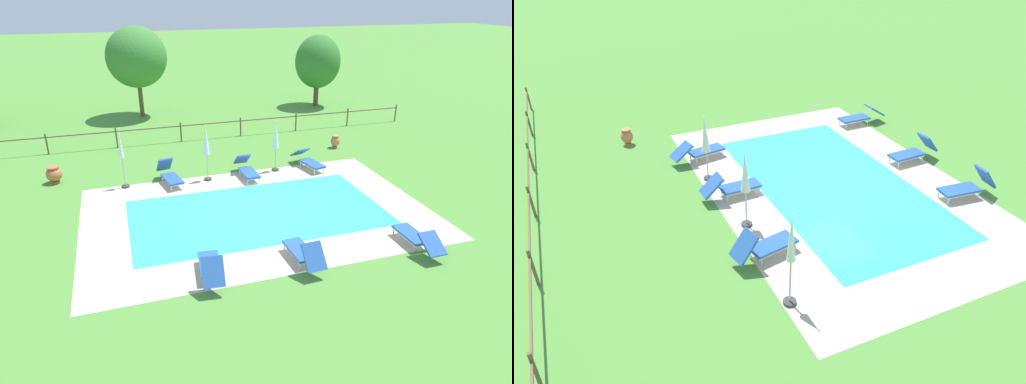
% 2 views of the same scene
% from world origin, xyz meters
% --- Properties ---
extents(ground_plane, '(160.00, 160.00, 0.00)m').
position_xyz_m(ground_plane, '(0.00, 0.00, 0.00)').
color(ground_plane, '#518E38').
extents(pool_deck_paving, '(12.40, 8.04, 0.01)m').
position_xyz_m(pool_deck_paving, '(0.00, 0.00, 0.00)').
color(pool_deck_paving, beige).
rests_on(pool_deck_paving, ground).
extents(swimming_pool_water, '(9.15, 4.79, 0.01)m').
position_xyz_m(swimming_pool_water, '(0.00, 0.00, 0.01)').
color(swimming_pool_water, '#38C6D1').
rests_on(swimming_pool_water, ground).
extents(pool_coping_rim, '(9.63, 5.27, 0.01)m').
position_xyz_m(pool_coping_rim, '(0.00, 0.00, 0.01)').
color(pool_coping_rim, beige).
rests_on(pool_coping_rim, ground).
extents(sun_lounger_north_near_steps, '(0.95, 1.94, 0.99)m').
position_xyz_m(sun_lounger_north_near_steps, '(-2.66, 3.67, 0.39)').
color(sun_lounger_north_near_steps, '#2856A8').
rests_on(sun_lounger_north_near_steps, ground).
extents(sun_lounger_north_mid, '(0.68, 1.91, 0.97)m').
position_xyz_m(sun_lounger_north_mid, '(0.29, -3.55, 0.39)').
color(sun_lounger_north_mid, '#2856A8').
rests_on(sun_lounger_north_mid, ground).
extents(sun_lounger_north_far, '(0.97, 2.10, 0.80)m').
position_xyz_m(sun_lounger_north_far, '(3.59, 3.56, 0.37)').
color(sun_lounger_north_far, '#2856A8').
rests_on(sun_lounger_north_far, ground).
extents(sun_lounger_north_end, '(0.79, 1.89, 1.00)m').
position_xyz_m(sun_lounger_north_end, '(-2.48, -3.46, 0.40)').
color(sun_lounger_north_end, '#2856A8').
rests_on(sun_lounger_north_end, ground).
extents(sun_lounger_south_near_corner, '(0.60, 2.04, 0.78)m').
position_xyz_m(sun_lounger_south_near_corner, '(4.06, -3.78, 0.36)').
color(sun_lounger_south_near_corner, '#2856A8').
rests_on(sun_lounger_south_near_corner, ground).
extents(sun_lounger_south_far, '(0.68, 1.98, 0.89)m').
position_xyz_m(sun_lounger_south_far, '(0.61, 3.37, 0.38)').
color(sun_lounger_south_far, '#2856A8').
rests_on(sun_lounger_south_far, ground).
extents(patio_umbrella_closed_row_west, '(0.32, 0.32, 2.53)m').
position_xyz_m(patio_umbrella_closed_row_west, '(-4.49, 3.84, 1.59)').
color(patio_umbrella_closed_row_west, '#383838').
rests_on(patio_umbrella_closed_row_west, ground).
extents(patio_umbrella_closed_row_mid_west, '(0.32, 0.32, 2.32)m').
position_xyz_m(patio_umbrella_closed_row_mid_west, '(2.05, 3.72, 1.52)').
color(patio_umbrella_closed_row_mid_west, '#383838').
rests_on(patio_umbrella_closed_row_mid_west, ground).
extents(patio_umbrella_closed_row_centre, '(0.32, 0.32, 2.42)m').
position_xyz_m(patio_umbrella_closed_row_centre, '(-1.09, 3.56, 1.61)').
color(patio_umbrella_closed_row_centre, '#383838').
rests_on(patio_umbrella_closed_row_centre, ground).
extents(terracotta_urn_near_fence, '(0.64, 0.64, 0.72)m').
position_xyz_m(terracotta_urn_near_fence, '(-7.30, 5.22, 0.39)').
color(terracotta_urn_near_fence, '#B7663D').
rests_on(terracotta_urn_near_fence, ground).
extents(terracotta_urn_by_tree, '(0.46, 0.46, 0.66)m').
position_xyz_m(terracotta_urn_by_tree, '(6.05, 5.76, 0.36)').
color(terracotta_urn_by_tree, '#C67547').
rests_on(terracotta_urn_by_tree, ground).
extents(perimeter_fence, '(23.23, 0.08, 1.05)m').
position_xyz_m(perimeter_fence, '(0.32, 9.21, 0.69)').
color(perimeter_fence, brown).
rests_on(perimeter_fence, ground).
extents(tree_far_west, '(3.68, 3.68, 5.52)m').
position_xyz_m(tree_far_west, '(-2.90, 15.14, 3.68)').
color(tree_far_west, brown).
rests_on(tree_far_west, ground).
extents(tree_west_mid, '(3.06, 3.06, 4.74)m').
position_xyz_m(tree_west_mid, '(8.92, 14.42, 2.98)').
color(tree_west_mid, brown).
rests_on(tree_west_mid, ground).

